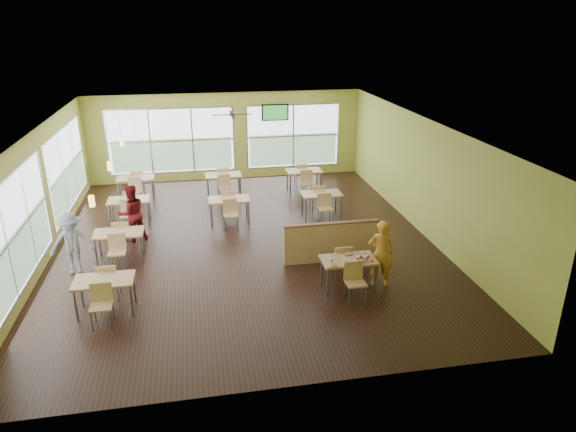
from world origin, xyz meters
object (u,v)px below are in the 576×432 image
object	(u,v)px
main_table	(348,264)
half_wall_divider	(331,242)
man_plaid	(381,253)
food_basket	(363,255)

from	to	relation	value
main_table	half_wall_divider	world-z (taller)	half_wall_divider
half_wall_divider	man_plaid	size ratio (longest dim) A/B	1.51
half_wall_divider	food_basket	xyz separation A→B (m)	(0.36, -1.40, 0.26)
half_wall_divider	man_plaid	xyz separation A→B (m)	(0.76, -1.40, 0.27)
main_table	half_wall_divider	bearing A→B (deg)	90.00
main_table	food_basket	size ratio (longest dim) A/B	5.70
main_table	half_wall_divider	distance (m)	1.45
main_table	food_basket	bearing A→B (deg)	7.71
half_wall_divider	food_basket	size ratio (longest dim) A/B	8.99
man_plaid	food_basket	distance (m)	0.41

